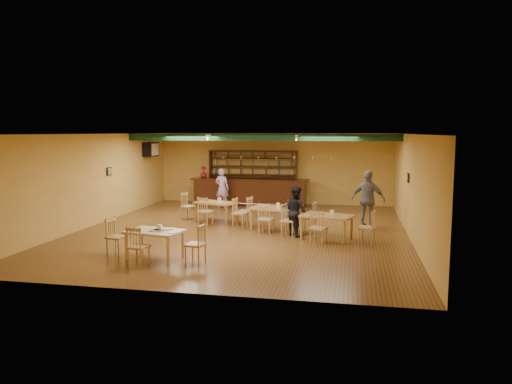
% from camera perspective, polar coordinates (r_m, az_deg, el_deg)
% --- Properties ---
extents(floor, '(12.00, 12.00, 0.00)m').
position_cam_1_polar(floor, '(15.26, -1.62, -4.53)').
color(floor, '#5A3419').
rests_on(floor, ground).
extents(ceiling_beam, '(10.00, 0.30, 0.25)m').
position_cam_1_polar(ceiling_beam, '(17.69, 0.38, 6.42)').
color(ceiling_beam, black).
rests_on(ceiling_beam, ceiling).
extents(track_rail_left, '(0.05, 2.50, 0.05)m').
position_cam_1_polar(track_rail_left, '(18.70, -4.73, 6.65)').
color(track_rail_left, white).
rests_on(track_rail_left, ceiling).
extents(track_rail_right, '(0.05, 2.50, 0.05)m').
position_cam_1_polar(track_rail_right, '(18.08, 5.14, 6.63)').
color(track_rail_right, white).
rests_on(track_rail_right, ceiling).
extents(ac_unit, '(0.34, 0.70, 0.48)m').
position_cam_1_polar(ac_unit, '(20.48, -12.21, 4.90)').
color(ac_unit, white).
rests_on(ac_unit, wall_left).
extents(picture_left, '(0.04, 0.34, 0.28)m').
position_cam_1_polar(picture_left, '(17.71, -16.78, 2.33)').
color(picture_left, black).
rests_on(picture_left, wall_left).
extents(picture_right, '(0.04, 0.34, 0.28)m').
position_cam_1_polar(picture_right, '(15.22, 17.37, 1.59)').
color(picture_right, black).
rests_on(picture_right, wall_right).
extents(bar_counter, '(4.93, 0.85, 1.13)m').
position_cam_1_polar(bar_counter, '(20.32, -0.72, -0.01)').
color(bar_counter, black).
rests_on(bar_counter, ground).
extents(back_bar_hutch, '(3.81, 0.40, 2.28)m').
position_cam_1_polar(back_bar_hutch, '(20.87, -0.36, 1.76)').
color(back_bar_hutch, black).
rests_on(back_bar_hutch, ground).
extents(poinsettia, '(0.35, 0.35, 0.49)m').
position_cam_1_polar(poinsettia, '(20.75, -6.17, 2.34)').
color(poinsettia, '#B1101E').
rests_on(poinsettia, bar_counter).
extents(dining_table_a, '(1.55, 1.17, 0.69)m').
position_cam_1_polar(dining_table_a, '(16.74, -4.71, -2.33)').
color(dining_table_a, '#A17939').
rests_on(dining_table_a, ground).
extents(dining_table_b, '(1.54, 1.08, 0.71)m').
position_cam_1_polar(dining_table_b, '(15.38, 2.05, -3.11)').
color(dining_table_b, '#A17939').
rests_on(dining_table_b, ground).
extents(dining_table_d, '(1.60, 1.21, 0.71)m').
position_cam_1_polar(dining_table_d, '(14.10, 8.26, -4.10)').
color(dining_table_d, '#A17939').
rests_on(dining_table_d, ground).
extents(near_table, '(1.44, 1.06, 0.71)m').
position_cam_1_polar(near_table, '(12.10, -11.76, -6.05)').
color(near_table, tan).
rests_on(near_table, ground).
extents(pizza_tray, '(0.41, 0.41, 0.01)m').
position_cam_1_polar(pizza_tray, '(11.98, -11.39, -4.40)').
color(pizza_tray, silver).
rests_on(pizza_tray, near_table).
extents(parmesan_shaker, '(0.09, 0.09, 0.11)m').
position_cam_1_polar(parmesan_shaker, '(12.06, -13.93, -4.17)').
color(parmesan_shaker, '#EAE5C6').
rests_on(parmesan_shaker, near_table).
extents(napkin_stack, '(0.22, 0.18, 0.03)m').
position_cam_1_polar(napkin_stack, '(12.07, -10.01, -4.26)').
color(napkin_stack, white).
rests_on(napkin_stack, near_table).
extents(pizza_server, '(0.33, 0.19, 0.00)m').
position_cam_1_polar(pizza_server, '(11.97, -10.68, -4.35)').
color(pizza_server, silver).
rests_on(pizza_server, pizza_tray).
extents(side_plate, '(0.25, 0.25, 0.01)m').
position_cam_1_polar(side_plate, '(11.66, -9.81, -4.70)').
color(side_plate, white).
rests_on(side_plate, near_table).
extents(patron_bar, '(0.64, 0.48, 1.60)m').
position_cam_1_polar(patron_bar, '(19.72, -4.00, 0.45)').
color(patron_bar, '#A353B4').
rests_on(patron_bar, ground).
extents(patron_right_a, '(0.90, 0.92, 1.49)m').
position_cam_1_polar(patron_right_a, '(14.42, 4.69, -2.23)').
color(patron_right_a, black).
rests_on(patron_right_a, ground).
extents(patron_right_b, '(1.16, 0.72, 1.83)m').
position_cam_1_polar(patron_right_b, '(15.98, 12.99, -0.85)').
color(patron_right_b, slate).
rests_on(patron_right_b, ground).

